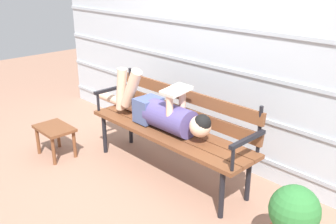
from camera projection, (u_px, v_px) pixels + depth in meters
The scene contains 6 objects.
ground_plane at pixel (163, 175), 3.68m from camera, with size 12.00×12.00×0.00m, color #936B56.
house_siding at pixel (215, 46), 3.71m from camera, with size 5.17×0.08×2.33m.
park_bench at pixel (173, 124), 3.58m from camera, with size 1.82×0.47×0.86m.
reclining_person at pixel (160, 111), 3.57m from camera, with size 1.67×0.26×0.53m.
footstool at pixel (55, 132), 3.98m from camera, with size 0.43×0.30×0.33m.
potted_plant at pixel (293, 223), 2.52m from camera, with size 0.34×0.34×0.57m.
Camera 1 is at (2.36, -2.19, 1.88)m, focal length 40.66 mm.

